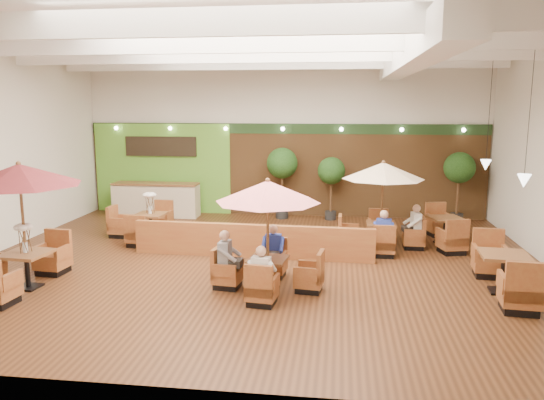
% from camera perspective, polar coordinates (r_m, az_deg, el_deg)
% --- Properties ---
extents(room, '(14.04, 14.00, 5.52)m').
position_cam_1_polar(room, '(13.86, 0.17, 9.23)').
color(room, '#381E0F').
rests_on(room, ground).
extents(service_counter, '(3.00, 0.75, 1.18)m').
position_cam_1_polar(service_counter, '(19.03, -12.36, 0.03)').
color(service_counter, beige).
rests_on(service_counter, ground).
extents(booth_divider, '(6.23, 0.41, 0.86)m').
position_cam_1_polar(booth_divider, '(13.61, -2.17, -4.42)').
color(booth_divider, brown).
rests_on(booth_divider, ground).
extents(table_0, '(2.61, 2.70, 2.73)m').
position_cam_1_polar(table_0, '(12.21, -25.63, 0.14)').
color(table_0, brown).
rests_on(table_0, ground).
extents(table_1, '(2.37, 2.37, 2.39)m').
position_cam_1_polar(table_1, '(10.97, -0.46, -1.47)').
color(table_1, brown).
rests_on(table_1, ground).
extents(table_2, '(2.33, 2.33, 2.40)m').
position_cam_1_polar(table_2, '(14.59, 11.80, 1.27)').
color(table_2, brown).
rests_on(table_2, ground).
extents(table_3, '(1.68, 2.49, 1.51)m').
position_cam_1_polar(table_3, '(16.05, -13.72, -2.39)').
color(table_3, brown).
rests_on(table_3, ground).
extents(table_4, '(1.02, 2.86, 1.06)m').
position_cam_1_polar(table_4, '(12.11, 23.61, -7.28)').
color(table_4, brown).
rests_on(table_4, ground).
extents(table_5, '(1.07, 2.72, 0.97)m').
position_cam_1_polar(table_5, '(15.67, 18.10, -3.20)').
color(table_5, brown).
rests_on(table_5, ground).
extents(topiary_0, '(1.05, 1.05, 2.44)m').
position_cam_1_polar(topiary_0, '(18.05, 1.10, 3.68)').
color(topiary_0, black).
rests_on(topiary_0, ground).
extents(topiary_1, '(0.92, 0.92, 2.14)m').
position_cam_1_polar(topiary_1, '(17.97, 6.40, 2.88)').
color(topiary_1, black).
rests_on(topiary_1, ground).
extents(topiary_2, '(1.01, 1.01, 2.35)m').
position_cam_1_polar(topiary_2, '(18.37, 19.50, 3.01)').
color(topiary_2, black).
rests_on(topiary_2, ground).
extents(diner_0, '(0.38, 0.32, 0.74)m').
position_cam_1_polar(diner_0, '(10.36, -1.11, -7.36)').
color(diner_0, silver).
rests_on(diner_0, ground).
extents(diner_1, '(0.36, 0.29, 0.74)m').
position_cam_1_polar(diner_1, '(12.02, 0.11, -4.88)').
color(diner_1, navy).
rests_on(diner_1, ground).
extents(diner_2, '(0.32, 0.40, 0.80)m').
position_cam_1_polar(diner_2, '(11.33, -4.84, -5.74)').
color(diner_2, gray).
rests_on(diner_2, ground).
extents(diner_3, '(0.40, 0.34, 0.76)m').
position_cam_1_polar(diner_3, '(13.91, 11.94, -2.98)').
color(diner_3, navy).
rests_on(diner_3, ground).
extents(diner_4, '(0.34, 0.40, 0.76)m').
position_cam_1_polar(diner_4, '(14.85, 15.04, -2.28)').
color(diner_4, silver).
rests_on(diner_4, ground).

